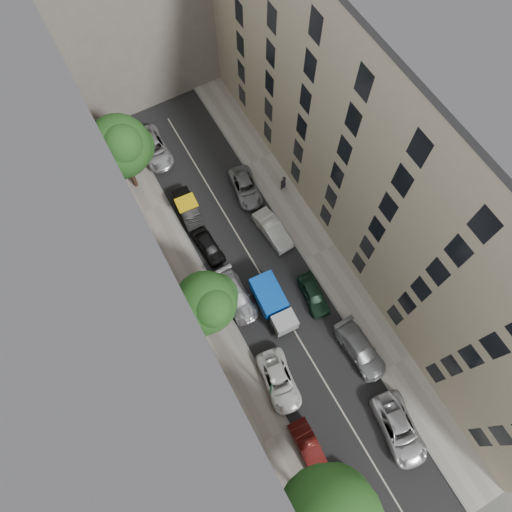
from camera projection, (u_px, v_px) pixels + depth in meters
ground at (265, 281)px, 38.60m from camera, size 120.00×120.00×0.00m
road_surface at (265, 281)px, 38.59m from camera, size 8.00×44.00×0.02m
sidewalk_left at (206, 311)px, 37.46m from camera, size 3.00×44.00×0.15m
sidewalk_right at (320, 252)px, 39.60m from camera, size 3.00×44.00×0.15m
building_left at (108, 305)px, 27.31m from camera, size 8.00×44.00×20.00m
building_right at (406, 159)px, 31.58m from camera, size 8.00×44.00×20.00m
tarp_truck at (273, 303)px, 36.50m from camera, size 2.19×5.00×2.26m
car_left_0 at (353, 504)px, 31.26m from camera, size 2.32×4.52×1.47m
car_left_1 at (309, 448)px, 32.72m from camera, size 1.60×4.20×1.37m
car_left_2 at (279, 381)px, 34.61m from camera, size 2.95×5.20×1.37m
car_left_3 at (236, 296)px, 37.31m from camera, size 2.13×5.06×1.46m
car_left_4 at (209, 246)px, 39.18m from camera, size 1.80×3.94×1.31m
car_left_5 at (188, 209)px, 40.55m from camera, size 1.86×4.60×1.48m
car_left_6 at (154, 148)px, 43.22m from camera, size 2.58×5.41×1.49m
car_right_0 at (399, 429)px, 33.17m from camera, size 3.31×5.74×1.51m
car_right_1 at (360, 350)px, 35.51m from camera, size 2.27×5.22×1.49m
car_right_2 at (313, 295)px, 37.41m from camera, size 2.14×4.15×1.35m
car_right_3 at (273, 230)px, 39.74m from camera, size 1.92×4.55×1.46m
car_right_4 at (246, 188)px, 41.58m from camera, size 2.84×4.92×1.29m
tree_mid at (207, 304)px, 32.57m from camera, size 4.93×4.59×7.39m
tree_far at (122, 148)px, 37.12m from camera, size 5.49×5.24×8.50m
lamp_post at (271, 386)px, 30.78m from camera, size 0.36×0.36×7.11m
pedestrian at (283, 183)px, 41.29m from camera, size 0.74×0.56×1.82m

